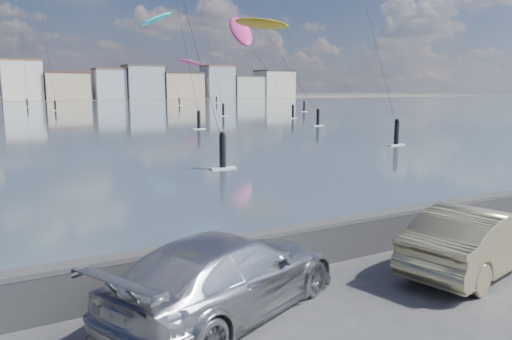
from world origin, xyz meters
The scene contains 9 objects.
ground centered at (0.00, 0.00, 0.00)m, with size 700.00×700.00×0.00m, color #333335.
bay_water centered at (0.00, 91.50, 0.01)m, with size 500.00×177.00×0.00m, color #3D4F5C.
seawall centered at (0.00, 2.70, 0.58)m, with size 400.00×0.36×1.08m.
car_silver centered at (-1.14, 1.36, 0.77)m, with size 2.15×5.30×1.54m, color #AFB0B6.
car_champagne centered at (4.91, 0.50, 0.77)m, with size 1.62×4.65×1.53m, color tan.
kitesurfer_0 centered at (55.31, 141.05, 11.95)m, with size 7.97×18.52×13.76m.
kitesurfer_1 centered at (37.96, 120.44, 21.50)m, with size 9.43×12.97×24.55m.
kitesurfer_15 centered at (31.85, 62.92, 12.81)m, with size 6.15×16.29×16.02m.
kitesurfer_19 centered at (30.26, 53.92, 12.75)m, with size 6.03×20.09×14.43m.
Camera 1 is at (-5.05, -6.63, 4.21)m, focal length 35.00 mm.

